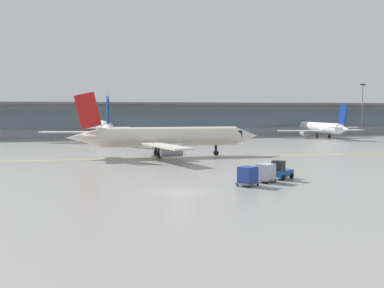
{
  "coord_description": "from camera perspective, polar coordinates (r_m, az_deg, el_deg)",
  "views": [
    {
      "loc": [
        -9.01,
        -40.79,
        7.67
      ],
      "look_at": [
        5.79,
        18.56,
        3.0
      ],
      "focal_mm": 42.65,
      "sensor_mm": 36.0,
      "label": 1
    }
  ],
  "objects": [
    {
      "name": "taxiing_regional_jet",
      "position": [
        74.13,
        -3.21,
        0.85
      ],
      "size": [
        31.46,
        29.26,
        10.43
      ],
      "rotation": [
        0.0,
        0.0,
        -0.04
      ],
      "color": "silver",
      "rests_on": "ground_plane"
    },
    {
      "name": "taxiway_centreline_stripe",
      "position": [
        72.49,
        -2.59,
        -1.71
      ],
      "size": [
        109.92,
        4.97,
        0.01
      ],
      "primitive_type": "cube",
      "rotation": [
        0.0,
        0.0,
        -0.04
      ],
      "color": "yellow",
      "rests_on": "ground_plane"
    },
    {
      "name": "terminal_concourse",
      "position": [
        130.54,
        -10.05,
        3.09
      ],
      "size": [
        226.72,
        11.0,
        9.6
      ],
      "color": "#8C939E",
      "rests_on": "ground_plane"
    },
    {
      "name": "cargo_dolly_lead",
      "position": [
        48.6,
        9.2,
        -3.51
      ],
      "size": [
        2.63,
        2.48,
        1.94
      ],
      "rotation": [
        0.0,
        0.0,
        0.57
      ],
      "color": "#595B60",
      "rests_on": "ground_plane"
    },
    {
      "name": "gate_airplane_1",
      "position": [
        110.81,
        -10.99,
        1.96
      ],
      "size": [
        29.7,
        31.86,
        10.58
      ],
      "rotation": [
        0.0,
        0.0,
        1.59
      ],
      "color": "white",
      "rests_on": "ground_plane"
    },
    {
      "name": "gate_airplane_2",
      "position": [
        127.49,
        15.83,
        1.96
      ],
      "size": [
        25.22,
        27.06,
        8.98
      ],
      "rotation": [
        0.0,
        0.0,
        1.55
      ],
      "color": "white",
      "rests_on": "ground_plane"
    },
    {
      "name": "cargo_dolly_trailing",
      "position": [
        46.02,
        6.98,
        -3.93
      ],
      "size": [
        2.63,
        2.48,
        1.94
      ],
      "rotation": [
        0.0,
        0.0,
        0.57
      ],
      "color": "#595B60",
      "rests_on": "ground_plane"
    },
    {
      "name": "apron_light_mast_1",
      "position": [
        148.55,
        20.5,
        4.37
      ],
      "size": [
        1.8,
        0.36,
        15.4
      ],
      "color": "gray",
      "rests_on": "ground_plane"
    },
    {
      "name": "ground_plane",
      "position": [
        42.47,
        -1.53,
        -6.04
      ],
      "size": [
        400.0,
        400.0,
        0.0
      ],
      "primitive_type": "plane",
      "color": "gray"
    },
    {
      "name": "baggage_tug",
      "position": [
        51.07,
        11.06,
        -3.34
      ],
      "size": [
        2.94,
        2.61,
        2.1
      ],
      "rotation": [
        0.0,
        0.0,
        0.57
      ],
      "color": "#194C8C",
      "rests_on": "ground_plane"
    }
  ]
}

